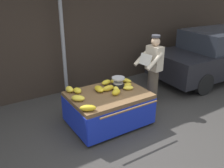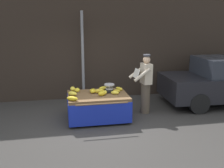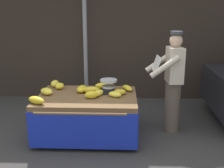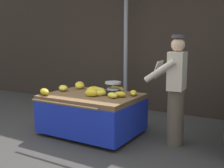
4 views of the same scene
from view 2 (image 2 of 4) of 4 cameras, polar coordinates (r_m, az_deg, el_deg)
name	(u,v)px [view 2 (image 2 of 4)]	position (r m, az deg, el deg)	size (l,w,h in m)	color
ground_plane	(100,130)	(6.36, -2.75, -10.32)	(60.00, 60.00, 0.00)	#383533
back_wall	(87,40)	(8.74, -5.71, 9.81)	(16.00, 0.24, 4.00)	#332821
street_pole	(83,58)	(8.32, -6.57, 5.93)	(0.09, 0.09, 2.94)	gray
banana_cart	(98,101)	(6.89, -3.19, -3.80)	(1.62, 1.39, 0.70)	brown
weighing_scale	(109,88)	(6.99, -0.61, -0.94)	(0.28, 0.28, 0.23)	black
banana_bunch_0	(73,89)	(7.24, -8.83, -1.07)	(0.14, 0.23, 0.12)	yellow
banana_bunch_1	(77,90)	(7.11, -7.83, -1.35)	(0.15, 0.21, 0.11)	yellow
banana_bunch_2	(100,91)	(6.93, -2.80, -1.59)	(0.12, 0.27, 0.12)	gold
banana_bunch_3	(119,89)	(7.22, 1.61, -1.07)	(0.12, 0.27, 0.09)	yellow
banana_bunch_4	(93,91)	(6.99, -4.33, -1.53)	(0.16, 0.30, 0.11)	gold
banana_bunch_5	(103,88)	(7.26, -2.03, -0.94)	(0.15, 0.24, 0.10)	yellow
banana_bunch_6	(72,99)	(6.34, -8.90, -3.24)	(0.13, 0.29, 0.11)	gold
banana_bunch_7	(109,89)	(7.18, -0.65, -1.03)	(0.13, 0.23, 0.12)	gold
banana_bunch_8	(105,92)	(6.84, -1.64, -1.90)	(0.11, 0.26, 0.09)	yellow
banana_bunch_9	(102,94)	(6.68, -2.26, -2.17)	(0.13, 0.21, 0.12)	gold
banana_bunch_10	(116,91)	(6.96, 1.01, -1.61)	(0.14, 0.21, 0.10)	gold
banana_bunch_11	(73,93)	(6.79, -8.85, -2.12)	(0.16, 0.27, 0.11)	yellow
banana_bunch_12	(115,93)	(6.83, 0.66, -1.94)	(0.13, 0.22, 0.09)	yellow
vendor_person	(145,84)	(7.32, 7.50, 0.07)	(0.60, 0.55, 1.71)	brown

